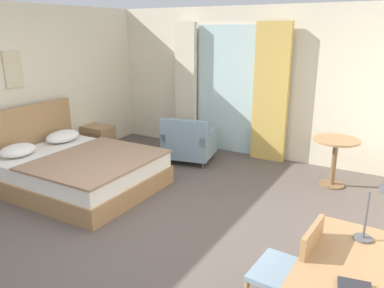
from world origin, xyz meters
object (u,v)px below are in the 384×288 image
object	(u,v)px
bed	(76,169)
desk_lamp	(379,198)
desk_chair	(293,269)
writing_desk	(346,278)
round_cafe_table	(335,152)
armchair_by_window	(189,143)
nightstand	(98,139)
framed_picture	(13,69)

from	to	relation	value
bed	desk_lamp	xyz separation A→B (m)	(3.87, -0.72, 0.75)
desk_chair	writing_desk	bearing A→B (deg)	-16.58
writing_desk	desk_chair	distance (m)	0.40
desk_lamp	round_cafe_table	bearing A→B (deg)	105.36
writing_desk	round_cafe_table	size ratio (longest dim) A/B	1.76
round_cafe_table	armchair_by_window	bearing A→B (deg)	-176.73
desk_lamp	armchair_by_window	bearing A→B (deg)	140.86
desk_chair	nightstand	bearing A→B (deg)	150.29
bed	writing_desk	world-z (taller)	bed
framed_picture	nightstand	bearing A→B (deg)	79.28
framed_picture	desk_chair	bearing A→B (deg)	-13.48
bed	round_cafe_table	distance (m)	3.68
writing_desk	armchair_by_window	world-z (taller)	armchair_by_window
bed	framed_picture	size ratio (longest dim) A/B	4.06
armchair_by_window	round_cafe_table	size ratio (longest dim) A/B	1.33
bed	desk_lamp	world-z (taller)	desk_lamp
writing_desk	framed_picture	distance (m)	5.12
armchair_by_window	bed	bearing A→B (deg)	-115.16
desk_lamp	framed_picture	bearing A→B (deg)	171.81
nightstand	desk_chair	size ratio (longest dim) A/B	0.57
bed	writing_desk	bearing A→B (deg)	-17.55
desk_chair	round_cafe_table	world-z (taller)	desk_chair
writing_desk	framed_picture	xyz separation A→B (m)	(-4.88, 1.19, 0.98)
armchair_by_window	framed_picture	distance (m)	2.92
nightstand	framed_picture	bearing A→B (deg)	-100.72
desk_chair	desk_lamp	world-z (taller)	desk_lamp
bed	writing_desk	size ratio (longest dim) A/B	1.75
armchair_by_window	desk_lamp	bearing A→B (deg)	-39.14
bed	armchair_by_window	size ratio (longest dim) A/B	2.30
writing_desk	framed_picture	size ratio (longest dim) A/B	2.33
framed_picture	desk_lamp	bearing A→B (deg)	-8.19
desk_lamp	round_cafe_table	world-z (taller)	desk_lamp
bed	nightstand	world-z (taller)	bed
writing_desk	bed	bearing A→B (deg)	162.45
nightstand	desk_lamp	xyz separation A→B (m)	(4.72, -2.06, 0.78)
bed	writing_desk	distance (m)	3.97
desk_chair	desk_lamp	xyz separation A→B (m)	(0.47, 0.37, 0.52)
round_cafe_table	desk_lamp	bearing A→B (deg)	-74.64
bed	framed_picture	world-z (taller)	framed_picture
round_cafe_table	bed	bearing A→B (deg)	-149.03
writing_desk	desk_lamp	world-z (taller)	desk_lamp
desk_lamp	framed_picture	xyz separation A→B (m)	(-4.98, 0.72, 0.58)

